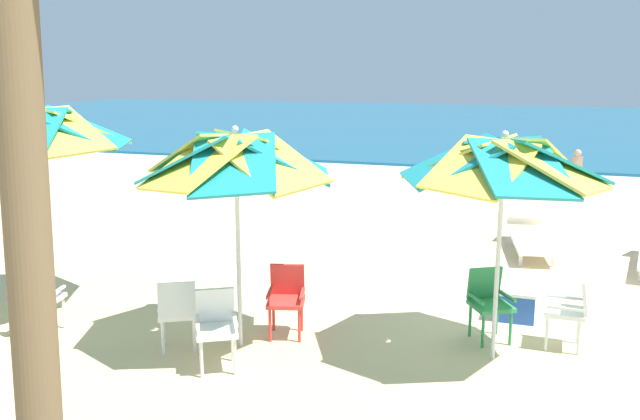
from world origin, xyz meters
TOP-DOWN VIEW (x-y plane):
  - ground_plane at (0.00, 0.00)m, footprint 80.00×80.00m
  - sea at (0.00, 30.18)m, footprint 80.00×36.00m
  - surf_foam at (0.00, 11.88)m, footprint 80.00×0.70m
  - beach_umbrella_0 at (-0.70, -2.21)m, footprint 2.24×2.24m
  - plastic_chair_0 at (-0.81, -1.64)m, footprint 0.61×0.62m
  - plastic_chair_1 at (0.12, -1.64)m, footprint 0.48×0.45m
  - beach_umbrella_1 at (-3.56, -2.76)m, footprint 2.28×2.28m
  - plastic_chair_2 at (-4.18, -3.12)m, footprint 0.60×0.62m
  - plastic_chair_3 at (-3.16, -2.27)m, footprint 0.54×0.56m
  - plastic_chair_4 at (-3.56, -3.36)m, footprint 0.60×0.62m
  - beach_umbrella_2 at (-6.55, -2.47)m, footprint 2.49×2.49m
  - plastic_chair_5 at (-6.02, -3.24)m, footprint 0.52×0.55m
  - sun_lounger_1 at (-0.39, 2.55)m, footprint 0.93×2.21m
  - palm_tree_0 at (-3.43, -6.17)m, footprint 3.30×2.88m
  - cooler_box at (-0.51, -0.90)m, footprint 0.50×0.34m
  - beachgoer_seated at (0.72, 11.07)m, footprint 0.30×0.93m

SIDE VIEW (x-z plane):
  - ground_plane at x=0.00m, z-range 0.00..0.00m
  - surf_foam at x=0.00m, z-range 0.00..0.01m
  - sea at x=0.00m, z-range 0.00..0.10m
  - cooler_box at x=-0.51m, z-range 0.00..0.40m
  - sun_lounger_1 at x=-0.39m, z-range -0.03..0.59m
  - beachgoer_seated at x=0.72m, z-range -0.17..0.75m
  - plastic_chair_0 at x=-0.81m, z-range 0.06..0.93m
  - plastic_chair_1 at x=0.12m, z-range 0.06..0.93m
  - plastic_chair_2 at x=-4.18m, z-range 0.06..0.93m
  - plastic_chair_3 at x=-3.16m, z-range 0.06..0.93m
  - plastic_chair_4 at x=-3.56m, z-range 0.06..0.93m
  - plastic_chair_5 at x=-6.02m, z-range 0.06..0.93m
  - beach_umbrella_1 at x=-3.56m, z-range 0.92..3.52m
  - beach_umbrella_0 at x=-0.70m, z-range 0.94..3.52m
  - beach_umbrella_2 at x=-6.55m, z-range 1.03..3.84m
  - palm_tree_0 at x=-3.43m, z-range 0.66..6.00m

